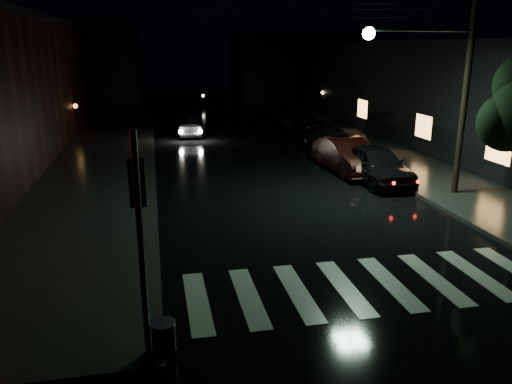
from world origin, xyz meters
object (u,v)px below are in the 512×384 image
parked_car_a (376,164)px  oncoming_car (192,126)px  parked_car_d (316,132)px  parked_car_b (347,156)px

parked_car_a → oncoming_car: 15.09m
parked_car_a → oncoming_car: bearing=115.4°
parked_car_a → oncoming_car: parked_car_a is taller
parked_car_a → parked_car_d: (0.28, 9.14, -0.09)m
parked_car_a → oncoming_car: size_ratio=1.19×
parked_car_b → oncoming_car: parked_car_b is taller
parked_car_d → oncoming_car: (-7.10, 4.32, -0.06)m
parked_car_b → oncoming_car: size_ratio=1.22×
parked_car_d → oncoming_car: parked_car_d is taller
parked_car_b → oncoming_car: bearing=115.1°
oncoming_car → parked_car_b: bearing=125.2°
parked_car_a → parked_car_d: bearing=86.8°
parked_car_a → oncoming_car: (-6.82, 13.46, -0.15)m
parked_car_a → parked_car_b: 2.07m
oncoming_car → parked_car_d: bearing=155.2°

